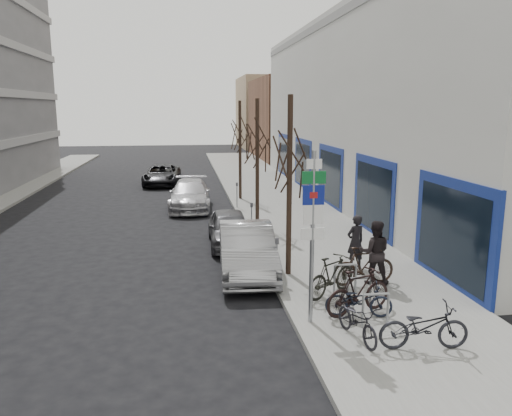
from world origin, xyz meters
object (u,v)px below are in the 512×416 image
object	(u,v)px
meter_front	(277,255)
bike_rack	(359,289)
pedestrian_near	(355,242)
meter_back	(237,192)
parked_car_front	(247,250)
bike_near_left	(358,318)
bike_mid_curb	(359,297)
parked_car_back	(190,195)
tree_mid	(257,133)
parked_car_mid	(230,228)
lane_car	(162,175)
tree_far	(240,127)
pedestrian_far	(375,252)
highway_sign_pole	(313,227)
bike_far_inner	(364,265)
bike_mid_inner	(332,275)
tree_near	(290,144)
bike_far_curb	(424,323)
meter_mid	(252,215)
bike_near_right	(359,291)

from	to	relation	value
meter_front	bike_rack	bearing A→B (deg)	-55.49
pedestrian_near	meter_back	bearing A→B (deg)	-93.88
meter_front	parked_car_front	world-z (taller)	parked_car_front
bike_rack	bike_near_left	xyz separation A→B (m)	(-0.61, -1.63, -0.02)
bike_mid_curb	parked_car_back	distance (m)	15.09
tree_mid	parked_car_mid	world-z (taller)	tree_mid
tree_mid	meter_front	distance (m)	7.70
lane_car	parked_car_front	bearing A→B (deg)	-75.95
tree_far	meter_back	xyz separation A→B (m)	(-0.45, -2.50, -3.19)
parked_car_mid	pedestrian_far	world-z (taller)	pedestrian_far
highway_sign_pole	bike_rack	bearing A→B (deg)	23.59
highway_sign_pole	bike_far_inner	xyz separation A→B (m)	(2.12, 2.25, -1.73)
bike_rack	parked_car_front	bearing A→B (deg)	124.25
bike_mid_inner	bike_mid_curb	bearing A→B (deg)	155.35
tree_near	parked_car_mid	world-z (taller)	tree_near
bike_far_curb	parked_car_mid	world-z (taller)	parked_car_mid
bike_rack	bike_mid_curb	bearing A→B (deg)	-110.20
tree_near	bike_mid_curb	xyz separation A→B (m)	(1.02, -3.38, -3.46)
bike_mid_inner	bike_far_inner	distance (m)	1.35
bike_near_left	bike_mid_curb	distance (m)	1.23
tree_mid	bike_near_left	bearing A→B (deg)	-86.96
bike_near_left	lane_car	size ratio (longest dim) A/B	0.33
highway_sign_pole	tree_far	bearing A→B (deg)	89.31
bike_near_left	parked_car_front	world-z (taller)	parked_car_front
parked_car_mid	parked_car_front	bearing A→B (deg)	-85.48
meter_front	meter_mid	bearing A→B (deg)	90.00
bike_far_curb	pedestrian_near	bearing A→B (deg)	2.19
bike_mid_curb	bike_near_right	bearing A→B (deg)	-3.80
tree_mid	bike_far_inner	distance (m)	8.67
bike_near_right	bike_rack	bearing A→B (deg)	-42.26
bike_rack	lane_car	distance (m)	23.32
bike_near_right	pedestrian_near	size ratio (longest dim) A/B	1.12
bike_near_right	tree_near	bearing A→B (deg)	-1.75
tree_near	tree_far	size ratio (longest dim) A/B	1.00
bike_far_curb	lane_car	distance (m)	25.65
meter_mid	pedestrian_near	world-z (taller)	pedestrian_near
meter_front	meter_mid	size ratio (longest dim) A/B	1.00
tree_far	parked_car_front	bearing A→B (deg)	-95.54
meter_front	parked_car_front	size ratio (longest dim) A/B	0.27
tree_mid	bike_mid_inner	bearing A→B (deg)	-84.79
highway_sign_pole	meter_back	size ratio (longest dim) A/B	3.31
bike_near_left	bike_far_inner	world-z (taller)	bike_far_inner
meter_mid	meter_front	bearing A→B (deg)	-90.00
highway_sign_pole	meter_back	world-z (taller)	highway_sign_pole
meter_back	parked_car_front	distance (m)	9.91
lane_car	pedestrian_near	bearing A→B (deg)	-66.87
bike_mid_curb	parked_car_mid	world-z (taller)	parked_car_mid
bike_near_right	bike_far_curb	distance (m)	2.07
parked_car_mid	lane_car	bearing A→B (deg)	102.09
tree_far	bike_mid_curb	distance (m)	16.77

